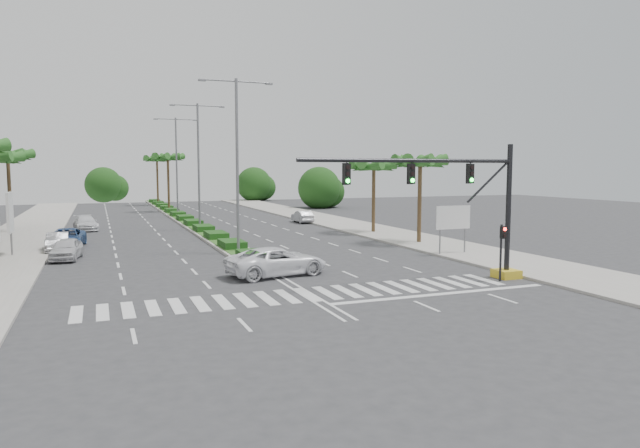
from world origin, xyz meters
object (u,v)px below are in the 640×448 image
object	(u,v)px
car_crossing	(277,261)
car_parked_d	(86,223)
car_parked_c	(66,238)
car_right	(302,217)
car_parked_b	(58,242)
car_parked_a	(66,249)

from	to	relation	value
car_crossing	car_parked_d	bearing A→B (deg)	8.96
car_parked_c	car_right	bearing A→B (deg)	33.11
car_parked_b	car_parked_c	bearing A→B (deg)	75.70
car_parked_a	car_parked_c	bearing A→B (deg)	100.62
car_parked_a	car_parked_d	bearing A→B (deg)	95.36
car_parked_c	car_right	distance (m)	26.22
car_parked_a	car_right	bearing A→B (deg)	46.83
car_parked_a	car_crossing	distance (m)	15.15
car_crossing	car_right	bearing A→B (deg)	-32.76
car_parked_b	car_parked_d	bearing A→B (deg)	83.43
car_parked_c	car_right	xyz separation A→B (m)	(23.12, 12.37, -0.07)
car_parked_a	car_parked_d	size ratio (longest dim) A/B	0.87
car_parked_c	car_parked_d	bearing A→B (deg)	89.90
car_parked_b	car_crossing	distance (m)	18.68
car_parked_b	car_parked_c	xyz separation A→B (m)	(0.48, 1.93, 0.04)
car_parked_d	car_crossing	xyz separation A→B (m)	(10.31, -29.02, 0.10)
car_parked_b	car_right	distance (m)	27.60
car_parked_b	car_parked_d	size ratio (longest dim) A/B	0.87
car_parked_a	car_parked_b	xyz separation A→B (m)	(-0.77, 4.12, -0.02)
car_parked_b	car_right	size ratio (longest dim) A/B	1.04
car_right	car_crossing	bearing A→B (deg)	68.06
car_right	car_parked_c	bearing A→B (deg)	28.38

